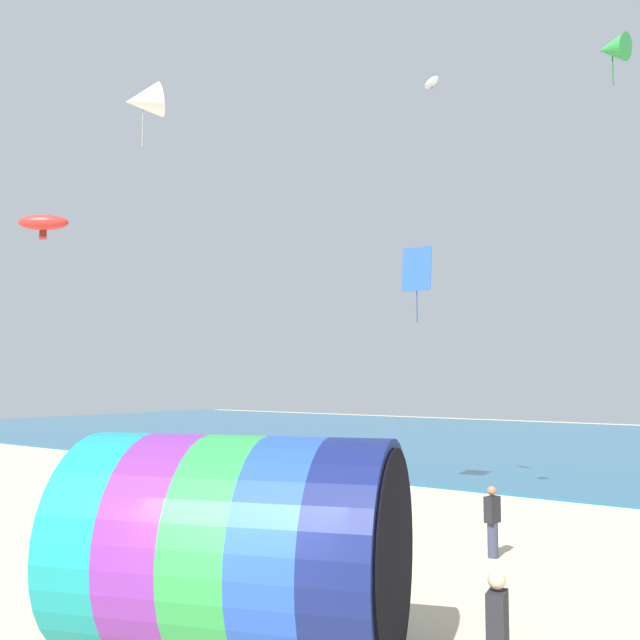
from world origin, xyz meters
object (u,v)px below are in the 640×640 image
kite_white_parafoil (432,83)px  bystander_near_water (344,524)px  kite_white_delta (143,101)px  giant_inflatable_tube (238,548)px  bystander_mid_beach (492,521)px  kite_blue_diamond (417,270)px  kite_red_parafoil (43,223)px  kite_handler (498,640)px  kite_green_delta (612,49)px

kite_white_parafoil → bystander_near_water: kite_white_parafoil is taller
kite_white_delta → kite_white_parafoil: 10.33m
giant_inflatable_tube → bystander_mid_beach: (0.48, 7.84, -0.80)m
kite_blue_diamond → kite_red_parafoil: (-4.83, -11.28, 0.31)m
kite_handler → kite_white_parafoil: kite_white_parafoil is taller
kite_white_parafoil → kite_green_delta: 7.23m
bystander_mid_beach → bystander_near_water: bearing=-140.0°
kite_green_delta → bystander_near_water: (-5.15, -3.64, -10.94)m
kite_handler → kite_green_delta: size_ratio=1.33×
giant_inflatable_tube → kite_white_delta: kite_white_delta is taller
kite_white_delta → bystander_near_water: (3.70, 2.86, -9.72)m
kite_green_delta → bystander_mid_beach: size_ratio=0.79×
kite_handler → kite_red_parafoil: size_ratio=1.21×
kite_white_delta → kite_white_parafoil: kite_white_parafoil is taller
kite_blue_diamond → bystander_mid_beach: size_ratio=1.66×
kite_green_delta → kite_red_parafoil: bearing=-152.5°
giant_inflatable_tube → kite_white_parafoil: (-3.25, 12.34, 11.95)m
giant_inflatable_tube → kite_blue_diamond: (-4.80, 14.00, 6.20)m
giant_inflatable_tube → bystander_mid_beach: 7.90m
kite_white_parafoil → kite_red_parafoil: (-6.37, -9.63, -5.45)m
giant_inflatable_tube → kite_white_delta: bearing=154.1°
kite_red_parafoil → giant_inflatable_tube: bearing=-15.8°
kite_white_parafoil → kite_green_delta: kite_white_parafoil is taller
kite_blue_diamond → kite_white_delta: 11.55m
kite_white_parafoil → kite_handler: bearing=-59.4°
giant_inflatable_tube → kite_red_parafoil: (-9.63, 2.72, 6.50)m
bystander_mid_beach → kite_red_parafoil: bearing=-153.1°
kite_green_delta → kite_white_parafoil: bearing=154.3°
kite_green_delta → kite_white_delta: bearing=-143.7°
kite_red_parafoil → kite_handler: bearing=-8.2°
kite_white_parafoil → bystander_mid_beach: size_ratio=0.56×
kite_handler → bystander_near_water: size_ratio=1.07×
giant_inflatable_tube → kite_handler: size_ratio=3.23×
giant_inflatable_tube → kite_handler: (3.56, 0.82, -0.75)m
kite_handler → kite_red_parafoil: (-13.19, 1.90, 7.25)m
giant_inflatable_tube → bystander_near_water: bearing=110.3°
kite_handler → bystander_near_water: 7.46m
kite_handler → kite_blue_diamond: size_ratio=0.63×
kite_blue_diamond → kite_white_delta: kite_white_delta is taller
giant_inflatable_tube → kite_white_delta: (-5.80, 2.81, 8.90)m
kite_blue_diamond → kite_white_delta: (-1.00, -11.19, 2.70)m
kite_handler → kite_white_parafoil: size_ratio=1.88×
kite_blue_diamond → bystander_mid_beach: (5.28, -6.16, -7.00)m
kite_blue_diamond → kite_green_delta: bearing=-30.8°
kite_white_delta → bystander_near_water: bearing=37.8°
kite_blue_diamond → kite_white_delta: size_ratio=1.66×
kite_blue_diamond → bystander_mid_beach: kite_blue_diamond is taller
kite_blue_diamond → kite_red_parafoil: kite_blue_diamond is taller
giant_inflatable_tube → bystander_mid_beach: size_ratio=3.39×
kite_green_delta → giant_inflatable_tube: bearing=-108.1°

